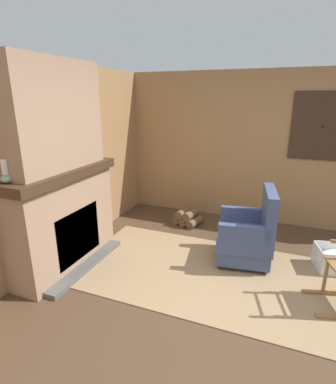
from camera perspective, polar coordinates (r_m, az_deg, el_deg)
name	(u,v)px	position (r m, az deg, el deg)	size (l,w,h in m)	color
ground_plane	(239,304)	(3.38, 13.29, -20.00)	(14.00, 14.00, 0.00)	#4C3523
wood_panel_wall_left	(42,168)	(3.88, -22.83, 4.19)	(0.06, 5.34, 2.46)	#9E7247
wood_panel_wall_back	(269,149)	(5.15, 18.73, 7.80)	(5.34, 0.09, 2.46)	#9E7247
fireplace_hearth	(65,219)	(3.88, -19.08, -4.83)	(0.63, 1.59, 1.24)	#9E7A60
chimney_breast	(52,116)	(3.63, -21.19, 13.38)	(0.37, 1.31, 1.19)	#9E7A60
area_rug	(213,274)	(3.77, 8.58, -15.22)	(3.34, 1.72, 0.01)	#997A56
armchair	(248,236)	(3.98, 14.99, -8.08)	(0.76, 0.79, 0.98)	#3D4C75
firewood_stack	(187,217)	(5.04, 3.71, -4.87)	(0.49, 0.43, 0.26)	brown
oil_lamp_vase	(6,174)	(3.27, -28.50, 2.95)	(0.11, 0.11, 0.24)	#99B29E
storage_case	(87,155)	(4.19, -15.17, 6.85)	(0.15, 0.21, 0.11)	gray
decorative_plate_on_mantel	(50,158)	(3.69, -21.63, 6.12)	(0.07, 0.28, 0.28)	red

